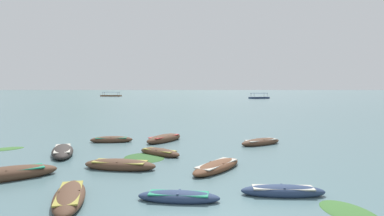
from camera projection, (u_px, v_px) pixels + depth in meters
The scene contains 19 objects.
ground_plane at pixel (186, 90), 1505.44m from camera, with size 6000.00×6000.00×0.00m, color slate.
mountain_1 at pixel (78, 61), 2109.28m from camera, with size 1289.19×1289.19×373.25m, color slate.
mountain_2 at pixel (184, 69), 2018.73m from camera, with size 1022.35×1022.35×255.98m, color slate.
rowboat_0 at pixel (164, 139), 25.61m from camera, with size 3.27×3.99×0.70m.
rowboat_1 at pixel (179, 197), 12.04m from camera, with size 3.17×1.28×0.47m.
rowboat_2 at pixel (63, 151), 20.49m from camera, with size 2.64×4.59×0.67m.
rowboat_3 at pixel (217, 167), 16.62m from camera, with size 3.37×4.00×0.55m.
rowboat_4 at pixel (261, 142), 24.17m from camera, with size 3.68×2.84×0.59m.
rowboat_5 at pixel (120, 165), 16.84m from camera, with size 4.02×1.98×0.64m.
rowboat_6 at pixel (111, 140), 25.30m from camera, with size 3.35×1.38×0.58m.
rowboat_7 at pixel (6, 175), 14.88m from camera, with size 4.48×3.54×0.73m.
rowboat_8 at pixel (283, 191), 12.67m from camera, with size 3.32×1.13×0.51m.
rowboat_9 at pixel (160, 152), 20.36m from camera, with size 3.09×2.73×0.54m.
rowboat_10 at pixel (69, 197), 12.00m from camera, with size 2.04×4.14×0.56m.
ferry_0 at pixel (111, 96), 173.44m from camera, with size 10.92×4.69×2.54m.
ferry_1 at pixel (259, 98), 134.56m from camera, with size 8.95×5.85×2.54m.
weed_patch_0 at pixel (6, 149), 22.32m from camera, with size 2.33×1.33×0.14m, color #38662D.
weed_patch_1 at pixel (144, 158), 19.52m from camera, with size 2.93×2.42×0.14m, color #2D5628.
weed_patch_2 at pixel (349, 212), 10.93m from camera, with size 1.52×2.42×0.14m, color #38662D.
Camera 1 is at (-1.37, -8.17, 4.17)m, focal length 30.35 mm.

